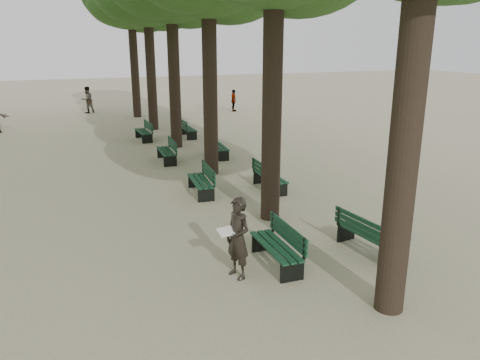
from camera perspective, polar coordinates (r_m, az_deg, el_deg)
name	(u,v)px	position (r m, az deg, el deg)	size (l,w,h in m)	color
ground	(268,275)	(10.05, 3.39, -11.47)	(120.00, 120.00, 0.00)	tan
bench_left_0	(276,254)	(10.36, 4.43, -8.93)	(0.64, 1.82, 0.92)	black
bench_left_1	(201,186)	(15.06, -4.81, -0.74)	(0.74, 1.85, 0.92)	black
bench_left_2	(167,155)	(19.33, -8.95, 2.97)	(0.68, 1.83, 0.92)	black
bench_left_3	(144,135)	(23.91, -11.67, 5.40)	(0.62, 1.81, 0.92)	black
bench_right_0	(369,242)	(11.31, 15.40, -7.25)	(0.74, 1.85, 0.92)	black
bench_right_1	(270,182)	(15.50, 3.66, -0.22)	(0.62, 1.82, 0.92)	black
bench_right_2	(218,151)	(19.99, -2.64, 3.60)	(0.76, 1.85, 0.92)	black
bench_right_3	(188,132)	(24.36, -6.38, 5.84)	(0.60, 1.81, 0.92)	black
man_with_map	(238,238)	(9.60, -0.28, -7.11)	(0.70, 0.76, 1.73)	black
pedestrian_a	(87,100)	(34.36, -18.12, 9.27)	(0.88, 0.36, 1.80)	#262628
pedestrian_c	(234,101)	(33.50, -0.78, 9.67)	(0.90, 0.31, 1.53)	#262628
pedestrian_b	(210,99)	(34.21, -3.66, 9.78)	(0.99, 0.31, 1.54)	#262628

